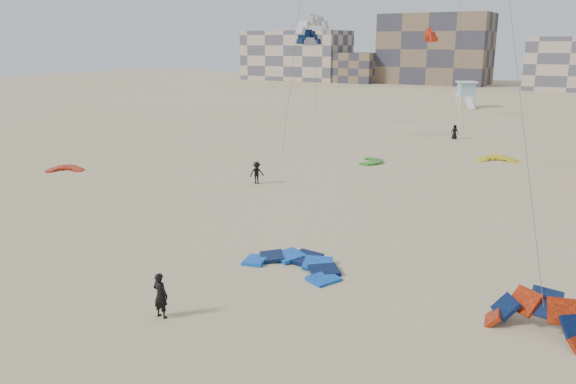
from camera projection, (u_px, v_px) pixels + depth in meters
The scene contains 16 objects.
ground at pixel (210, 297), 24.43m from camera, with size 320.00×320.00×0.00m, color tan.
kite_ground_blue at pixel (294, 267), 27.68m from camera, with size 4.69×4.89×0.63m, color blue, non-canonical shape.
kite_ground_orange at pixel (537, 332), 21.51m from camera, with size 3.87×3.17×2.34m, color red, non-canonical shape.
kite_ground_red at pixel (65, 171), 48.57m from camera, with size 2.83×2.98×0.59m, color #B21206, non-canonical shape.
kite_ground_green at pixel (370, 162), 51.91m from camera, with size 2.89×3.07×0.41m, color #3F8F1E, non-canonical shape.
kite_ground_yellow at pixel (498, 161), 52.56m from camera, with size 3.50×3.63×0.77m, color gold, non-canonical shape.
kitesurfer_main at pixel (160, 295), 22.45m from camera, with size 0.70×0.46×1.91m, color black.
kitesurfer_c at pixel (257, 173), 43.89m from camera, with size 1.13×0.65×1.74m, color black.
kitesurfer_e at pixel (455, 132), 64.16m from camera, with size 0.81×0.53×1.65m, color black.
kite_fly_grey at pixel (314, 27), 60.08m from camera, with size 7.22×10.11×12.77m.
kite_fly_navy at pixel (309, 39), 72.07m from camera, with size 4.37×8.63×11.36m.
kite_fly_red at pixel (431, 36), 79.12m from camera, with size 8.81×9.07×12.00m.
lifeguard_tower_far at pixel (466, 95), 95.09m from camera, with size 4.18×6.56×4.37m.
condo_west_a at pixel (296, 55), 165.15m from camera, with size 30.00×15.00×14.00m, color #C2A88E.
condo_west_b at pixel (435, 49), 148.30m from camera, with size 28.00×14.00×18.00m, color brown.
condo_fill_left at pixel (356, 68), 154.43m from camera, with size 12.00×10.00×8.00m, color brown.
Camera 1 is at (14.31, -17.57, 10.75)m, focal length 35.00 mm.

